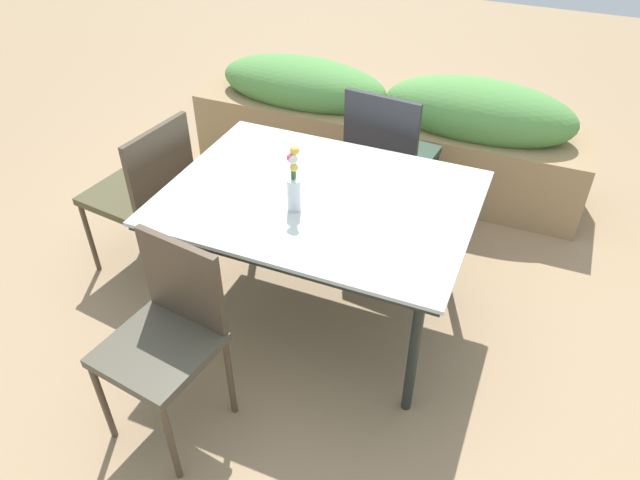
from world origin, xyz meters
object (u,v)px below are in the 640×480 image
(chair_end_left, at_px, (146,188))
(flower_vase, at_px, (294,183))
(chair_near_left, at_px, (168,330))
(planter_box, at_px, (386,128))
(dining_table, at_px, (320,205))
(chair_far_side, at_px, (388,153))

(chair_end_left, bearing_deg, flower_vase, -90.97)
(chair_near_left, relative_size, planter_box, 0.34)
(dining_table, height_order, chair_far_side, chair_far_side)
(chair_near_left, distance_m, planter_box, 2.27)
(chair_near_left, bearing_deg, chair_far_side, -95.13)
(chair_far_side, distance_m, chair_end_left, 1.36)
(chair_near_left, height_order, chair_end_left, chair_end_left)
(flower_vase, bearing_deg, chair_far_side, 81.45)
(flower_vase, bearing_deg, planter_box, 91.88)
(chair_end_left, relative_size, planter_box, 0.34)
(dining_table, distance_m, chair_end_left, 1.01)
(dining_table, bearing_deg, chair_near_left, -110.38)
(chair_far_side, xyz_separation_m, flower_vase, (-0.14, -0.96, 0.32))
(chair_far_side, bearing_deg, chair_near_left, -97.41)
(flower_vase, relative_size, planter_box, 0.12)
(dining_table, distance_m, chair_far_side, 0.83)
(chair_near_left, xyz_separation_m, chair_far_side, (0.39, 1.64, 0.02))
(planter_box, bearing_deg, chair_near_left, -94.87)
(flower_vase, xyz_separation_m, planter_box, (-0.05, 1.57, -0.49))
(chair_far_side, bearing_deg, planter_box, 113.61)
(dining_table, xyz_separation_m, flower_vase, (-0.06, -0.14, 0.19))
(chair_end_left, bearing_deg, chair_near_left, -132.52)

